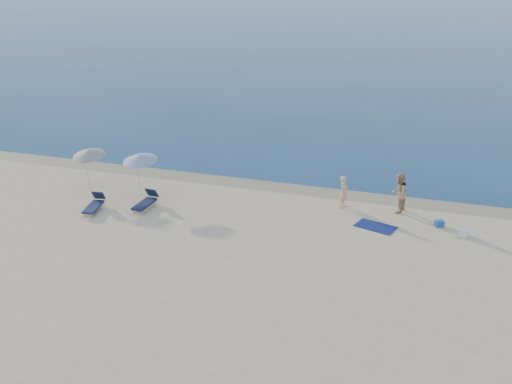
% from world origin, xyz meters
% --- Properties ---
extents(sea, '(240.00, 160.00, 0.01)m').
position_xyz_m(sea, '(0.00, 100.00, 0.00)').
color(sea, '#0C2A4C').
rests_on(sea, ground).
extents(wet_sand_strip, '(240.00, 1.60, 0.00)m').
position_xyz_m(wet_sand_strip, '(0.00, 19.40, 0.00)').
color(wet_sand_strip, '#847254').
rests_on(wet_sand_strip, ground).
extents(person_left, '(0.49, 0.65, 1.61)m').
position_xyz_m(person_left, '(1.56, 17.74, 0.81)').
color(person_left, tan).
rests_on(person_left, ground).
extents(person_right, '(0.90, 1.07, 1.96)m').
position_xyz_m(person_right, '(4.15, 17.98, 0.98)').
color(person_right, tan).
rests_on(person_right, ground).
extents(beach_towel, '(2.01, 1.49, 0.03)m').
position_xyz_m(beach_towel, '(3.39, 15.94, 0.01)').
color(beach_towel, '#0E1347').
rests_on(beach_towel, ground).
extents(white_bag, '(0.43, 0.39, 0.31)m').
position_xyz_m(white_bag, '(7.25, 16.14, 0.16)').
color(white_bag, silver).
rests_on(white_bag, ground).
extents(blue_cooler, '(0.48, 0.43, 0.28)m').
position_xyz_m(blue_cooler, '(6.16, 16.88, 0.14)').
color(blue_cooler, '#1D509D').
rests_on(blue_cooler, ground).
extents(umbrella_near, '(2.12, 2.14, 2.32)m').
position_xyz_m(umbrella_near, '(-8.57, 16.25, 1.99)').
color(umbrella_near, silver).
rests_on(umbrella_near, ground).
extents(umbrella_far, '(1.91, 1.93, 2.29)m').
position_xyz_m(umbrella_far, '(-11.52, 16.29, 1.95)').
color(umbrella_far, silver).
rests_on(umbrella_far, ground).
extents(lounger_left, '(0.83, 1.79, 0.76)m').
position_xyz_m(lounger_left, '(-9.89, 13.79, 0.28)').
color(lounger_left, '#161E3C').
rests_on(lounger_left, ground).
extents(lounger_right, '(0.68, 1.79, 0.78)m').
position_xyz_m(lounger_right, '(-7.66, 14.83, 0.28)').
color(lounger_right, '#121B33').
rests_on(lounger_right, ground).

